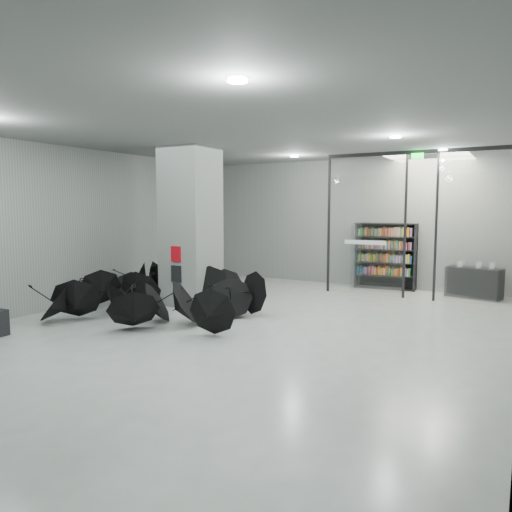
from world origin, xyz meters
The scene contains 9 objects.
room centered at (0.00, 0.00, 2.84)m, with size 14.00×14.02×4.01m.
column centered at (-2.50, 2.00, 2.00)m, with size 1.20×1.20×4.00m, color slate.
fire_cabinet centered at (-2.50, 1.38, 1.35)m, with size 0.28×0.04×0.38m, color #A50A07.
info_panel centered at (-2.50, 1.38, 0.85)m, with size 0.30×0.03×0.42m, color black.
exit_sign centered at (2.40, 5.30, 3.82)m, with size 0.30×0.06×0.15m, color #0CE533.
glass_partition centered at (2.39, 5.50, 2.18)m, with size 5.06×0.08×4.00m.
bookshelf centered at (1.26, 6.75, 1.01)m, with size 1.83×0.37×2.02m, color black, non-canonical shape.
shop_counter centered at (3.79, 6.48, 0.42)m, with size 1.41×0.56×0.84m, color black.
umbrella_cluster centered at (-2.55, 0.78, 0.31)m, with size 5.31×4.88×1.29m.
Camera 1 is at (5.02, -7.90, 2.51)m, focal length 33.82 mm.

